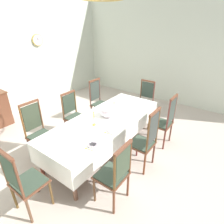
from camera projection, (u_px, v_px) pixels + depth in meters
name	position (u px, v px, depth m)	size (l,w,h in m)	color
ground	(107.00, 150.00, 4.04)	(6.73, 6.49, 0.04)	#BFB0A4
back_wall	(10.00, 52.00, 4.97)	(6.73, 0.08, 3.51)	silver
right_wall	(173.00, 48.00, 5.71)	(0.08, 6.49, 3.51)	silver
dining_table	(105.00, 122.00, 3.76)	(2.78, 1.03, 0.74)	brown
tablecloth	(105.00, 123.00, 3.77)	(2.80, 1.05, 0.41)	white
chair_south_a	(115.00, 173.00, 2.64)	(0.44, 0.42, 1.09)	brown
chair_north_a	(38.00, 131.00, 3.59)	(0.44, 0.42, 1.18)	brown
chair_south_b	(146.00, 140.00, 3.30)	(0.44, 0.42, 1.22)	brown
chair_north_b	(74.00, 114.00, 4.29)	(0.44, 0.42, 1.09)	brown
chair_south_c	(165.00, 120.00, 3.97)	(0.44, 0.42, 1.17)	brown
chair_north_c	(99.00, 101.00, 4.94)	(0.44, 0.42, 1.16)	brown
chair_head_west	(23.00, 180.00, 2.50)	(0.42, 0.44, 1.14)	brown
chair_head_east	(145.00, 99.00, 5.10)	(0.42, 0.44, 1.07)	brown
soup_tureen	(108.00, 111.00, 3.75)	(0.32, 0.32, 0.25)	white
candlestick_west	(94.00, 118.00, 3.42)	(0.07, 0.07, 0.39)	gold
candlestick_east	(114.00, 107.00, 3.89)	(0.07, 0.07, 0.35)	gold
bowl_near_left	(111.00, 130.00, 3.30)	(0.16, 0.16, 0.03)	white
bowl_near_right	(93.00, 145.00, 2.90)	(0.16, 0.16, 0.04)	white
spoon_primary	(106.00, 133.00, 3.24)	(0.04, 0.18, 0.01)	gold
spoon_secondary	(87.00, 149.00, 2.84)	(0.05, 0.18, 0.01)	gold
mounted_clock	(37.00, 40.00, 5.44)	(0.33, 0.06, 0.33)	#D1B251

